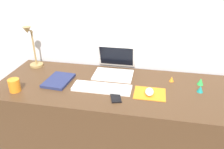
{
  "coord_description": "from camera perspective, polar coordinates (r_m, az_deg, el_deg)",
  "views": [
    {
      "loc": [
        0.25,
        -1.39,
        1.54
      ],
      "look_at": [
        -0.01,
        0.0,
        0.83
      ],
      "focal_mm": 36.25,
      "sensor_mm": 36.0,
      "label": 1
    }
  ],
  "objects": [
    {
      "name": "back_wall",
      "position": [
        1.93,
        2.45,
        3.11
      ],
      "size": [
        2.9,
        0.05,
        1.54
      ],
      "primitive_type": "cube",
      "color": "silver",
      "rests_on": "ground_plane"
    },
    {
      "name": "coffee_mug",
      "position": [
        1.67,
        -23.41,
        -2.5
      ],
      "size": [
        0.08,
        0.08,
        0.09
      ],
      "primitive_type": "cylinder",
      "color": "orange",
      "rests_on": "desk"
    },
    {
      "name": "mouse",
      "position": [
        1.53,
        9.41,
        -4.31
      ],
      "size": [
        0.06,
        0.1,
        0.03
      ],
      "primitive_type": "ellipsoid",
      "color": "white",
      "rests_on": "mousepad"
    },
    {
      "name": "mousepad",
      "position": [
        1.55,
        9.49,
        -4.74
      ],
      "size": [
        0.21,
        0.17,
        0.0
      ],
      "primitive_type": "cube",
      "color": "orange",
      "rests_on": "desk"
    },
    {
      "name": "toy_figurine_green",
      "position": [
        1.74,
        21.42,
        -1.66
      ],
      "size": [
        0.04,
        0.04,
        0.05
      ],
      "primitive_type": "cone",
      "color": "green",
      "rests_on": "desk"
    },
    {
      "name": "notebook_pad",
      "position": [
        1.72,
        -13.31,
        -1.47
      ],
      "size": [
        0.19,
        0.25,
        0.02
      ],
      "primitive_type": "cube",
      "rotation": [
        0.0,
        0.0,
        -0.07
      ],
      "color": "navy",
      "rests_on": "desk"
    },
    {
      "name": "keyboard",
      "position": [
        1.58,
        -2.56,
        -3.4
      ],
      "size": [
        0.41,
        0.13,
        0.02
      ],
      "primitive_type": "cube",
      "color": "white",
      "rests_on": "desk"
    },
    {
      "name": "laptop",
      "position": [
        1.79,
        0.68,
        2.07
      ],
      "size": [
        0.3,
        0.28,
        0.2
      ],
      "color": "white",
      "rests_on": "desk"
    },
    {
      "name": "desk",
      "position": [
        1.83,
        0.43,
        -13.03
      ],
      "size": [
        1.7,
        0.65,
        0.74
      ],
      "primitive_type": "cube",
      "color": "#4C331E",
      "rests_on": "ground_plane"
    },
    {
      "name": "toy_figurine_orange",
      "position": [
        1.73,
        14.82,
        -1.11
      ],
      "size": [
        0.03,
        0.03,
        0.04
      ],
      "primitive_type": "cone",
      "color": "orange",
      "rests_on": "desk"
    },
    {
      "name": "toy_figurine_teal",
      "position": [
        1.65,
        21.37,
        -3.41
      ],
      "size": [
        0.04,
        0.04,
        0.05
      ],
      "primitive_type": "cone",
      "color": "teal",
      "rests_on": "desk"
    },
    {
      "name": "cell_phone",
      "position": [
        1.48,
        0.9,
        -5.71
      ],
      "size": [
        0.1,
        0.14,
        0.01
      ],
      "primitive_type": "cube",
      "rotation": [
        0.0,
        0.0,
        0.3
      ],
      "color": "black",
      "rests_on": "desk"
    },
    {
      "name": "desk_lamp",
      "position": [
        1.95,
        -19.45,
        6.28
      ],
      "size": [
        0.11,
        0.14,
        0.35
      ],
      "color": "#A5844C",
      "rests_on": "desk"
    }
  ]
}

